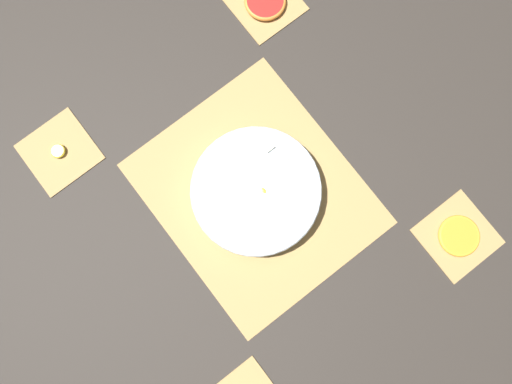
{
  "coord_description": "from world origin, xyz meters",
  "views": [
    {
      "loc": [
        0.13,
        -0.1,
        1.12
      ],
      "look_at": [
        0.0,
        0.0,
        0.03
      ],
      "focal_mm": 35.0,
      "sensor_mm": 36.0,
      "label": 1
    }
  ],
  "objects_px": {
    "banana_coin_single": "(58,151)",
    "fruit_salad_bowl": "(256,191)",
    "grapefruit_slice": "(265,1)",
    "orange_slice_whole": "(459,236)"
  },
  "relations": [
    {
      "from": "banana_coin_single",
      "to": "fruit_salad_bowl",
      "type": "bearing_deg",
      "value": 40.37
    },
    {
      "from": "grapefruit_slice",
      "to": "orange_slice_whole",
      "type": "bearing_deg",
      "value": 0.0
    },
    {
      "from": "orange_slice_whole",
      "to": "grapefruit_slice",
      "type": "distance_m",
      "value": 0.71
    },
    {
      "from": "fruit_salad_bowl",
      "to": "orange_slice_whole",
      "type": "distance_m",
      "value": 0.46
    },
    {
      "from": "banana_coin_single",
      "to": "grapefruit_slice",
      "type": "height_order",
      "value": "grapefruit_slice"
    },
    {
      "from": "fruit_salad_bowl",
      "to": "orange_slice_whole",
      "type": "relative_size",
      "value": 3.09
    },
    {
      "from": "fruit_salad_bowl",
      "to": "banana_coin_single",
      "type": "xyz_separation_m",
      "value": [
        -0.35,
        -0.3,
        -0.02
      ]
    },
    {
      "from": "fruit_salad_bowl",
      "to": "orange_slice_whole",
      "type": "xyz_separation_m",
      "value": [
        0.35,
        0.3,
        -0.02
      ]
    },
    {
      "from": "fruit_salad_bowl",
      "to": "banana_coin_single",
      "type": "relative_size",
      "value": 8.65
    },
    {
      "from": "banana_coin_single",
      "to": "grapefruit_slice",
      "type": "relative_size",
      "value": 0.33
    }
  ]
}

